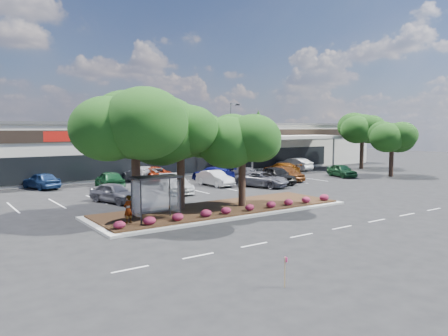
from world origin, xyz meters
TOP-DOWN VIEW (x-y plane):
  - ground at (0.00, 0.00)m, footprint 160.00×160.00m
  - retail_store at (0.06, 33.91)m, footprint 80.40×25.20m
  - landscape_island at (-2.00, 4.00)m, footprint 18.00×6.00m
  - lane_markings at (-0.14, 10.42)m, footprint 33.12×20.06m
  - shrub_row at (-2.00, 1.90)m, footprint 17.00×0.80m
  - bus_shelter at (-7.50, 2.95)m, footprint 2.75×1.55m
  - island_tree_west at (-8.00, 4.50)m, footprint 7.20×7.20m
  - island_tree_mid at (-4.50, 5.20)m, footprint 6.60×6.60m
  - island_tree_east at (-0.50, 3.70)m, footprint 5.80×5.80m
  - tree_east_near at (26.00, 10.00)m, footprint 5.60×5.60m
  - tree_east_far at (31.00, 18.00)m, footprint 6.40×6.40m
  - conifer_north_east at (34.00, 44.00)m, footprint 3.96×3.96m
  - person_waiting at (-9.19, 2.95)m, footprint 0.69×0.57m
  - light_pole at (11.53, 21.54)m, footprint 1.43×0.61m
  - survey_stake at (-8.27, -9.05)m, footprint 0.08×0.14m
  - car_1 at (-6.79, 11.35)m, footprint 3.07×4.74m
  - car_3 at (-0.50, 13.23)m, footprint 3.28×5.58m
  - car_4 at (4.67, 14.83)m, footprint 1.76×4.58m
  - car_5 at (7.96, 11.64)m, footprint 4.11×5.75m
  - car_6 at (13.04, 13.90)m, footprint 2.32×5.02m
  - car_7 at (10.83, 12.72)m, footprint 3.13×5.39m
  - car_8 at (20.91, 12.93)m, footprint 2.90×4.62m
  - car_10 at (-9.64, 22.39)m, footprint 2.98×4.82m
  - car_11 at (-4.42, 18.82)m, footprint 2.51×5.08m
  - car_12 at (0.11, 21.89)m, footprint 2.56×5.82m
  - car_13 at (0.81, 21.29)m, footprint 2.96×5.97m
  - car_14 at (6.66, 18.21)m, footprint 3.03×5.59m
  - car_15 at (10.06, 17.60)m, footprint 2.42×4.88m
  - car_16 at (16.21, 18.09)m, footprint 2.15×5.24m
  - car_17 at (21.60, 21.45)m, footprint 2.33×5.25m

SIDE VIEW (x-z plane):
  - ground at x=0.00m, z-range 0.00..0.00m
  - lane_markings at x=-0.14m, z-range 0.00..0.01m
  - landscape_island at x=-2.00m, z-range -0.01..0.25m
  - shrub_row at x=-2.00m, z-range 0.26..0.76m
  - car_15 at x=10.06m, z-range 0.00..1.36m
  - survey_stake at x=-8.27m, z-range 0.16..1.26m
  - car_5 at x=7.96m, z-range 0.00..1.45m
  - car_8 at x=20.91m, z-range 0.00..1.47m
  - car_4 at x=4.67m, z-range 0.00..1.49m
  - car_1 at x=-6.79m, z-range 0.00..1.50m
  - car_16 at x=16.21m, z-range 0.00..1.52m
  - car_3 at x=-0.50m, z-range 0.00..1.52m
  - car_10 at x=-9.64m, z-range 0.00..1.53m
  - car_14 at x=6.66m, z-range 0.00..1.54m
  - car_13 at x=0.81m, z-range 0.00..1.63m
  - car_12 at x=0.11m, z-range 0.00..1.66m
  - car_6 at x=13.04m, z-range 0.00..1.67m
  - car_11 at x=-4.42m, z-range 0.00..1.67m
  - car_17 at x=21.60m, z-range 0.00..1.68m
  - car_7 at x=10.83m, z-range 0.00..1.72m
  - person_waiting at x=-9.19m, z-range 0.26..1.87m
  - bus_shelter at x=-7.50m, z-range 1.01..3.60m
  - retail_store at x=0.06m, z-range 0.03..6.28m
  - tree_east_near at x=26.00m, z-range 0.00..6.51m
  - island_tree_east at x=-0.50m, z-range 0.26..6.76m
  - light_pole at x=11.53m, z-range -0.52..8.04m
  - tree_east_far at x=31.00m, z-range 0.00..7.62m
  - island_tree_mid at x=-4.50m, z-range 0.26..7.58m
  - island_tree_west at x=-8.00m, z-range 0.26..8.15m
  - conifer_north_east at x=34.00m, z-range 0.00..9.00m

